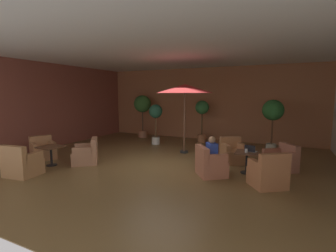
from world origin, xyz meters
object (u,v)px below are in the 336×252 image
(armchair_front_right_east, at_px, (22,164))
(open_laptop, at_px, (250,150))
(patron_blue_shirt, at_px, (212,150))
(armchair_front_left_north, at_px, (210,164))
(potted_tree_left_corner, at_px, (273,114))
(armchair_front_left_east, at_px, (268,174))
(cafe_table_front_left, at_px, (247,157))
(potted_tree_right_corner, at_px, (142,107))
(armchair_front_left_west, at_px, (233,153))
(iced_drink_cup, at_px, (246,151))
(cafe_table_front_right, at_px, (51,150))
(armchair_front_left_south, at_px, (281,161))
(patio_umbrella_tall_red, at_px, (185,89))
(potted_tree_mid_right, at_px, (202,113))
(potted_tree_mid_left, at_px, (156,116))
(armchair_front_right_north, at_px, (43,151))
(armchair_front_right_south, at_px, (87,154))

(armchair_front_right_east, distance_m, open_laptop, 6.47)
(patron_blue_shirt, bearing_deg, armchair_front_left_north, -142.77)
(armchair_front_left_north, relative_size, potted_tree_left_corner, 0.51)
(potted_tree_left_corner, bearing_deg, armchair_front_left_east, -87.84)
(cafe_table_front_left, xyz_separation_m, potted_tree_left_corner, (0.49, 2.99, 1.04))
(potted_tree_right_corner, bearing_deg, armchair_front_left_east, -36.10)
(armchair_front_left_west, height_order, iced_drink_cup, armchair_front_left_west)
(armchair_front_left_west, xyz_separation_m, cafe_table_front_right, (-5.16, -2.87, 0.18))
(armchair_front_left_south, height_order, open_laptop, open_laptop)
(patron_blue_shirt, bearing_deg, patio_umbrella_tall_red, 127.96)
(armchair_front_right_east, bearing_deg, armchair_front_left_west, 38.10)
(patio_umbrella_tall_red, relative_size, potted_tree_mid_right, 1.34)
(armchair_front_left_east, xyz_separation_m, potted_tree_left_corner, (-0.15, 3.91, 1.19))
(patio_umbrella_tall_red, distance_m, potted_tree_right_corner, 4.10)
(patio_umbrella_tall_red, bearing_deg, potted_tree_right_corner, 145.23)
(armchair_front_left_east, distance_m, cafe_table_front_right, 6.47)
(iced_drink_cup, bearing_deg, armchair_front_left_south, 41.33)
(armchair_front_left_west, relative_size, cafe_table_front_right, 1.44)
(potted_tree_mid_left, bearing_deg, armchair_front_left_east, -34.46)
(cafe_table_front_left, bearing_deg, patron_blue_shirt, -142.77)
(armchair_front_left_south, xyz_separation_m, potted_tree_right_corner, (-6.74, 3.14, 1.32))
(armchair_front_left_south, bearing_deg, potted_tree_mid_left, 160.72)
(armchair_front_left_west, height_order, potted_tree_right_corner, potted_tree_right_corner)
(armchair_front_left_west, height_order, open_laptop, same)
(armchair_front_right_north, height_order, open_laptop, open_laptop)
(armchair_front_right_east, relative_size, patio_umbrella_tall_red, 0.34)
(patio_umbrella_tall_red, height_order, iced_drink_cup, patio_umbrella_tall_red)
(patio_umbrella_tall_red, distance_m, patron_blue_shirt, 3.27)
(armchair_front_right_south, xyz_separation_m, patio_umbrella_tall_red, (2.34, 2.79, 2.16))
(cafe_table_front_right, height_order, armchair_front_right_south, armchair_front_right_south)
(cafe_table_front_right, height_order, open_laptop, open_laptop)
(armchair_front_left_east, xyz_separation_m, cafe_table_front_right, (-6.39, -1.01, 0.16))
(armchair_front_left_north, height_order, open_laptop, armchair_front_left_north)
(armchair_front_left_west, relative_size, potted_tree_right_corner, 0.46)
(armchair_front_right_east, bearing_deg, cafe_table_front_left, 28.09)
(armchair_front_right_north, distance_m, armchair_front_right_south, 1.83)
(potted_tree_mid_left, bearing_deg, cafe_table_front_left, -30.00)
(potted_tree_mid_right, height_order, iced_drink_cup, potted_tree_mid_right)
(armchair_front_left_east, relative_size, potted_tree_right_corner, 0.46)
(armchair_front_left_east, height_order, armchair_front_right_east, armchair_front_right_east)
(armchair_front_right_south, height_order, patron_blue_shirt, patron_blue_shirt)
(patron_blue_shirt, bearing_deg, cafe_table_front_right, -165.37)
(armchair_front_left_north, relative_size, open_laptop, 2.97)
(patron_blue_shirt, relative_size, open_laptop, 1.89)
(armchair_front_left_west, relative_size, armchair_front_right_north, 1.01)
(cafe_table_front_right, relative_size, potted_tree_mid_left, 0.39)
(armchair_front_left_west, relative_size, armchair_front_right_east, 1.12)
(armchair_front_left_north, bearing_deg, armchair_front_left_east, -8.99)
(iced_drink_cup, height_order, open_laptop, open_laptop)
(patron_blue_shirt, bearing_deg, iced_drink_cup, 32.77)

